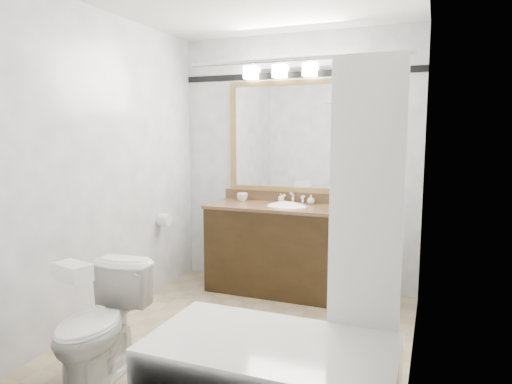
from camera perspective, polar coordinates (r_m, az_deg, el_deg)
room at (r=3.34m, az=-1.34°, el=2.45°), size 2.42×2.62×2.52m
vanity at (r=4.43m, az=3.85°, el=-6.96°), size 1.53×0.58×0.97m
mirror at (r=4.54m, az=4.99°, el=6.89°), size 1.40×0.04×1.10m
vanity_light_bar at (r=4.53m, az=4.88°, el=14.93°), size 1.02×0.14×0.12m
accent_stripe at (r=4.59m, az=5.12°, el=14.41°), size 2.40×0.01×0.06m
bathtub at (r=2.62m, az=2.52°, el=-21.35°), size 1.30×0.75×1.96m
tp_roll at (r=4.54m, az=-11.40°, el=-3.40°), size 0.11×0.12×0.12m
toilet at (r=3.10m, az=-18.96°, el=-15.48°), size 0.45×0.73×0.71m
tissue_box at (r=2.83m, az=-21.96°, el=-9.20°), size 0.25×0.18×0.09m
coffee_maker at (r=4.13m, az=11.36°, el=-0.03°), size 0.17×0.21×0.32m
cup_left at (r=4.64m, az=-1.73°, el=-0.61°), size 0.14×0.14×0.08m
cup_right at (r=4.61m, az=-1.66°, el=-0.70°), size 0.09×0.09×0.08m
soap_bottle_a at (r=4.51m, az=3.10°, el=-0.79°), size 0.05×0.06×0.09m
soap_bottle_b at (r=4.46m, az=6.87°, el=-0.95°), size 0.09×0.09×0.09m
soap_bar at (r=4.46m, az=3.80°, el=-1.33°), size 0.08×0.06×0.02m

